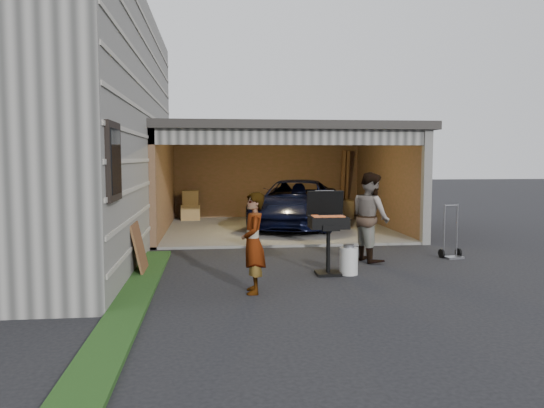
{
  "coord_description": "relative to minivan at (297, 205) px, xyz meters",
  "views": [
    {
      "loc": [
        -1.11,
        -8.39,
        2.05
      ],
      "look_at": [
        0.05,
        1.85,
        1.15
      ],
      "focal_mm": 35.0,
      "sensor_mm": 36.0,
      "label": 1
    }
  ],
  "objects": [
    {
      "name": "minivan",
      "position": [
        0.0,
        0.0,
        0.0
      ],
      "size": [
        3.54,
        5.28,
        1.35
      ],
      "primitive_type": "imported",
      "rotation": [
        0.0,
        0.0,
        -0.29
      ],
      "color": "black",
      "rests_on": "ground"
    },
    {
      "name": "ground",
      "position": [
        -1.33,
        -6.73,
        -0.67
      ],
      "size": [
        80.0,
        80.0,
        0.0
      ],
      "primitive_type": "plane",
      "color": "black",
      "rests_on": "ground"
    },
    {
      "name": "woman",
      "position": [
        -1.83,
        -7.22,
        0.09
      ],
      "size": [
        0.37,
        0.56,
        1.53
      ],
      "primitive_type": "imported",
      "rotation": [
        0.0,
        0.0,
        -1.57
      ],
      "color": "#AEBADB",
      "rests_on": "ground"
    },
    {
      "name": "plywood_panel",
      "position": [
        -3.73,
        -5.63,
        -0.22
      ],
      "size": [
        0.23,
        0.81,
        0.9
      ],
      "primitive_type": "cube",
      "rotation": [
        0.0,
        -0.21,
        0.0
      ],
      "color": "brown",
      "rests_on": "ground"
    },
    {
      "name": "garage",
      "position": [
        -0.57,
        0.06,
        1.2
      ],
      "size": [
        6.8,
        6.3,
        2.9
      ],
      "color": "#605E59",
      "rests_on": "ground"
    },
    {
      "name": "groundcover_strip",
      "position": [
        -3.58,
        -7.73,
        -0.64
      ],
      "size": [
        0.5,
        8.0,
        0.06
      ],
      "primitive_type": "cube",
      "color": "#193814",
      "rests_on": "ground"
    },
    {
      "name": "hand_truck",
      "position": [
        2.44,
        -4.85,
        -0.46
      ],
      "size": [
        0.48,
        0.4,
        1.1
      ],
      "rotation": [
        0.0,
        0.0,
        0.19
      ],
      "color": "slate",
      "rests_on": "ground"
    },
    {
      "name": "propane_tank",
      "position": [
        -0.06,
        -6.14,
        -0.43
      ],
      "size": [
        0.42,
        0.42,
        0.48
      ],
      "primitive_type": "cylinder",
      "rotation": [
        0.0,
        0.0,
        0.41
      ],
      "color": "silver",
      "rests_on": "ground"
    },
    {
      "name": "man",
      "position": [
        0.68,
        -4.97,
        0.21
      ],
      "size": [
        0.84,
        0.98,
        1.77
      ],
      "primitive_type": "imported",
      "rotation": [
        0.0,
        0.0,
        1.79
      ],
      "color": "#3E2318",
      "rests_on": "ground"
    },
    {
      "name": "bbq_grill",
      "position": [
        -0.43,
        -6.08,
        0.2
      ],
      "size": [
        0.66,
        0.58,
        1.46
      ],
      "color": "black",
      "rests_on": "ground"
    }
  ]
}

